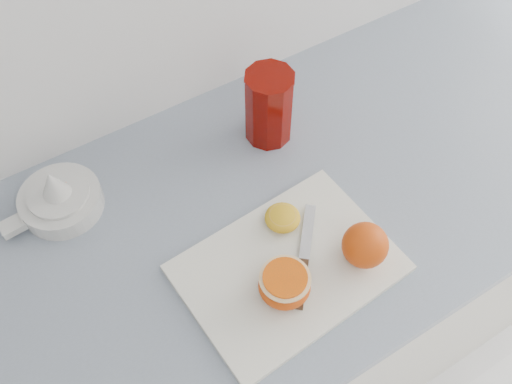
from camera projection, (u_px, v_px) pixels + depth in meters
counter at (234, 325)px, 1.34m from camera, size 2.38×0.64×0.89m
cutting_board at (288, 268)px, 0.93m from camera, size 0.35×0.26×0.01m
whole_orange at (365, 245)px, 0.90m from camera, size 0.07×0.07×0.07m
half_orange at (285, 284)px, 0.88m from camera, size 0.08×0.08×0.05m
squeezed_shell at (283, 218)px, 0.96m from camera, size 0.06×0.06×0.03m
paring_knife at (302, 274)px, 0.91m from camera, size 0.14×0.16×0.01m
citrus_juicer at (59, 199)px, 0.98m from camera, size 0.18×0.14×0.10m
red_tumbler at (269, 109)px, 1.04m from camera, size 0.09×0.09×0.15m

